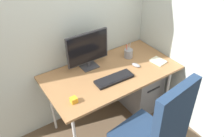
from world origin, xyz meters
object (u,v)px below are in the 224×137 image
(mouse, at_px, (136,65))
(pen_holder, at_px, (128,53))
(office_chair, at_px, (155,135))
(filing_cabinet, at_px, (140,86))
(desk_clamp_accessory, at_px, (74,100))
(monitor, at_px, (88,49))
(notebook, at_px, (158,61))
(keyboard, at_px, (114,79))

(mouse, relative_size, pen_holder, 0.55)
(office_chair, bearing_deg, filing_cabinet, 56.13)
(mouse, bearing_deg, desk_clamp_accessory, 172.37)
(filing_cabinet, distance_m, pen_holder, 0.54)
(filing_cabinet, relative_size, desk_clamp_accessory, 10.19)
(filing_cabinet, bearing_deg, pen_holder, 152.83)
(monitor, bearing_deg, notebook, -27.77)
(office_chair, relative_size, filing_cabinet, 2.03)
(mouse, bearing_deg, pen_holder, 60.69)
(desk_clamp_accessory, bearing_deg, mouse, 8.53)
(monitor, height_order, desk_clamp_accessory, monitor)
(notebook, bearing_deg, mouse, 156.65)
(mouse, xyz_separation_m, notebook, (0.26, -0.07, -0.01))
(keyboard, relative_size, mouse, 3.94)
(office_chair, height_order, monitor, office_chair)
(office_chair, xyz_separation_m, pen_holder, (0.41, 0.91, 0.22))
(pen_holder, bearing_deg, notebook, -51.29)
(office_chair, distance_m, filing_cabinet, 1.05)
(filing_cabinet, height_order, keyboard, keyboard)
(monitor, height_order, pen_holder, monitor)
(mouse, xyz_separation_m, desk_clamp_accessory, (-0.82, -0.12, 0.01))
(notebook, height_order, desk_clamp_accessory, desk_clamp_accessory)
(office_chair, xyz_separation_m, monitor, (-0.06, 1.01, 0.38))
(keyboard, xyz_separation_m, mouse, (0.34, 0.06, 0.00))
(filing_cabinet, xyz_separation_m, monitor, (-0.62, 0.17, 0.68))
(keyboard, relative_size, desk_clamp_accessory, 7.01)
(office_chair, height_order, notebook, office_chair)
(mouse, height_order, notebook, mouse)
(filing_cabinet, height_order, monitor, monitor)
(office_chair, bearing_deg, notebook, 45.58)
(desk_clamp_accessory, bearing_deg, pen_holder, 20.32)
(monitor, distance_m, notebook, 0.81)
(notebook, relative_size, desk_clamp_accessory, 2.84)
(filing_cabinet, relative_size, mouse, 5.73)
(office_chair, xyz_separation_m, mouse, (0.37, 0.72, 0.18))
(monitor, xyz_separation_m, pen_holder, (0.47, -0.09, -0.17))
(desk_clamp_accessory, bearing_deg, filing_cabinet, 13.52)
(keyboard, relative_size, notebook, 2.47)
(office_chair, bearing_deg, mouse, 62.91)
(mouse, bearing_deg, keyboard, 174.45)
(office_chair, xyz_separation_m, notebook, (0.63, 0.64, 0.18))
(monitor, relative_size, desk_clamp_accessory, 8.21)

